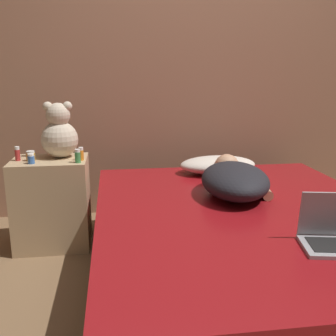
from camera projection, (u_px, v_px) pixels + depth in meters
ground_plane at (243, 283)px, 2.19m from camera, size 12.00×12.00×0.00m
wall_back at (198, 51)px, 3.10m from camera, size 8.00×0.06×2.60m
bed at (245, 247)px, 2.14m from camera, size 1.62×1.99×0.43m
nightstand at (52, 203)px, 2.62m from camera, size 0.48×0.38×0.59m
pillow at (218, 165)px, 2.82m from camera, size 0.55×0.32×0.12m
person_lying at (234, 179)px, 2.34m from camera, size 0.48×0.78×0.19m
teddy_bear at (59, 133)px, 2.56m from camera, size 0.24×0.24×0.37m
bottle_green at (78, 156)px, 2.44m from camera, size 0.04×0.04×0.09m
bottle_red at (17, 154)px, 2.49m from camera, size 0.03×0.03×0.09m
bottle_amber at (31, 156)px, 2.49m from camera, size 0.05×0.05×0.06m
bottle_blue at (31, 159)px, 2.42m from camera, size 0.04×0.04×0.06m
bottle_orange at (81, 154)px, 2.50m from camera, size 0.03×0.03×0.08m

